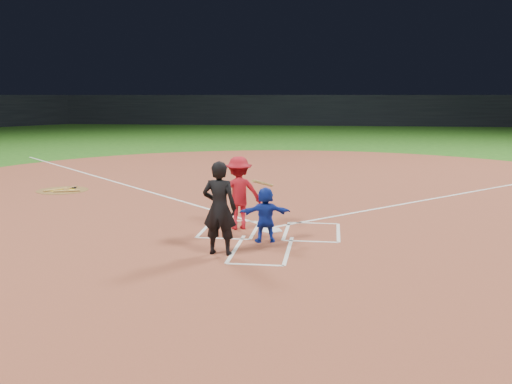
# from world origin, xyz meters

# --- Properties ---
(ground) EXTENTS (120.00, 120.00, 0.00)m
(ground) POSITION_xyz_m (0.00, 0.00, 0.00)
(ground) COLOR #225916
(ground) RESTS_ON ground
(home_plate_dirt) EXTENTS (28.00, 28.00, 0.01)m
(home_plate_dirt) POSITION_xyz_m (0.00, 6.00, 0.01)
(home_plate_dirt) COLOR brown
(home_plate_dirt) RESTS_ON ground
(stadium_wall_far) EXTENTS (80.00, 1.20, 3.20)m
(stadium_wall_far) POSITION_xyz_m (0.00, 48.00, 1.60)
(stadium_wall_far) COLOR black
(stadium_wall_far) RESTS_ON ground
(home_plate) EXTENTS (0.60, 0.60, 0.02)m
(home_plate) POSITION_xyz_m (0.00, 0.00, 0.02)
(home_plate) COLOR white
(home_plate) RESTS_ON home_plate_dirt
(on_deck_circle) EXTENTS (1.70, 1.70, 0.01)m
(on_deck_circle) POSITION_xyz_m (-7.59, 4.78, 0.02)
(on_deck_circle) COLOR brown
(on_deck_circle) RESTS_ON home_plate_dirt
(on_deck_logo) EXTENTS (0.80, 0.80, 0.00)m
(on_deck_logo) POSITION_xyz_m (-7.59, 4.78, 0.02)
(on_deck_logo) COLOR yellow
(on_deck_logo) RESTS_ON on_deck_circle
(on_deck_bat_a) EXTENTS (0.13, 0.84, 0.06)m
(on_deck_bat_a) POSITION_xyz_m (-7.44, 5.03, 0.05)
(on_deck_bat_a) COLOR olive
(on_deck_bat_a) RESTS_ON on_deck_circle
(on_deck_bat_b) EXTENTS (0.52, 0.74, 0.06)m
(on_deck_bat_b) POSITION_xyz_m (-7.79, 4.68, 0.05)
(on_deck_bat_b) COLOR #A9823E
(on_deck_bat_b) RESTS_ON on_deck_circle
(on_deck_bat_c) EXTENTS (0.81, 0.36, 0.06)m
(on_deck_bat_c) POSITION_xyz_m (-7.29, 4.48, 0.05)
(on_deck_bat_c) COLOR #AA803E
(on_deck_bat_c) RESTS_ON on_deck_circle
(bat_weight_donut) EXTENTS (0.19, 0.19, 0.05)m
(bat_weight_donut) POSITION_xyz_m (-7.39, 5.18, 0.05)
(bat_weight_donut) COLOR black
(bat_weight_donut) RESTS_ON on_deck_circle
(catcher) EXTENTS (1.18, 0.61, 1.22)m
(catcher) POSITION_xyz_m (-0.00, -1.06, 0.62)
(catcher) COLOR #1530AB
(catcher) RESTS_ON home_plate_dirt
(umpire) EXTENTS (0.73, 0.51, 1.90)m
(umpire) POSITION_xyz_m (-0.80, -2.16, 0.96)
(umpire) COLOR black
(umpire) RESTS_ON home_plate_dirt
(chalk_markings) EXTENTS (28.35, 17.32, 0.01)m
(chalk_markings) POSITION_xyz_m (0.00, 5.29, 0.01)
(chalk_markings) COLOR white
(chalk_markings) RESTS_ON home_plate_dirt
(batter_at_plate) EXTENTS (1.45, 1.05, 1.74)m
(batter_at_plate) POSITION_xyz_m (-0.78, 0.10, 0.88)
(batter_at_plate) COLOR #AB131E
(batter_at_plate) RESTS_ON home_plate_dirt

